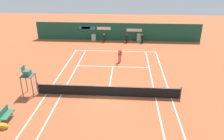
# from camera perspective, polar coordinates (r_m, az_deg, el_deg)

# --- Properties ---
(ground_plane) EXTENTS (80.00, 80.00, 0.01)m
(ground_plane) POSITION_cam_1_polar(r_m,az_deg,el_deg) (19.42, -0.90, -5.80)
(ground_plane) COLOR #A8512D
(tennis_net) EXTENTS (12.10, 0.10, 1.07)m
(tennis_net) POSITION_cam_1_polar(r_m,az_deg,el_deg) (18.67, -1.06, -5.31)
(tennis_net) COLOR #4C4C51
(tennis_net) RESTS_ON ground_plane
(sponsor_back_wall) EXTENTS (25.00, 1.02, 2.64)m
(sponsor_back_wall) POSITION_cam_1_polar(r_m,az_deg,el_deg) (34.27, 1.39, 9.74)
(sponsor_back_wall) COLOR #194C38
(sponsor_back_wall) RESTS_ON ground_plane
(umpire_chair) EXTENTS (1.00, 1.00, 2.60)m
(umpire_chair) POSITION_cam_1_polar(r_m,az_deg,el_deg) (19.68, -20.89, -1.24)
(umpire_chair) COLOR #47474C
(umpire_chair) RESTS_ON ground_plane
(player_bench) EXTENTS (0.54, 1.27, 0.88)m
(player_bench) POSITION_cam_1_polar(r_m,az_deg,el_deg) (17.54, -25.61, -10.05)
(player_bench) COLOR #38383D
(player_bench) RESTS_ON ground_plane
(equipment_bag) EXTENTS (0.87, 0.34, 0.32)m
(equipment_bag) POSITION_cam_1_polar(r_m,az_deg,el_deg) (16.98, -26.34, -12.80)
(equipment_bag) COLOR orange
(equipment_bag) RESTS_ON ground_plane
(player_on_baseline) EXTENTS (0.46, 0.79, 1.77)m
(player_on_baseline) POSITION_cam_1_polar(r_m,az_deg,el_deg) (25.68, 2.00, 4.05)
(player_on_baseline) COLOR red
(player_on_baseline) RESTS_ON ground_plane
(ball_kid_left_post) EXTENTS (0.42, 0.21, 1.28)m
(ball_kid_left_post) POSITION_cam_1_polar(r_m,az_deg,el_deg) (33.22, 3.81, 8.28)
(ball_kid_left_post) COLOR black
(ball_kid_left_post) RESTS_ON ground_plane
(ball_kid_right_post) EXTENTS (0.45, 0.20, 1.34)m
(ball_kid_right_post) POSITION_cam_1_polar(r_m,az_deg,el_deg) (33.28, 7.76, 8.21)
(ball_kid_right_post) COLOR black
(ball_kid_right_post) RESTS_ON ground_plane
(ball_kid_centre_post) EXTENTS (0.42, 0.21, 1.27)m
(ball_kid_centre_post) POSITION_cam_1_polar(r_m,az_deg,el_deg) (33.39, -2.03, 8.39)
(ball_kid_centre_post) COLOR black
(ball_kid_centre_post) RESTS_ON ground_plane
(tennis_ball_by_sideline) EXTENTS (0.07, 0.07, 0.07)m
(tennis_ball_by_sideline) POSITION_cam_1_polar(r_m,az_deg,el_deg) (20.44, 6.34, -4.25)
(tennis_ball_by_sideline) COLOR #CCE033
(tennis_ball_by_sideline) RESTS_ON ground_plane
(tennis_ball_near_service_line) EXTENTS (0.07, 0.07, 0.07)m
(tennis_ball_near_service_line) POSITION_cam_1_polar(r_m,az_deg,el_deg) (23.42, 2.50, -0.32)
(tennis_ball_near_service_line) COLOR #CCE033
(tennis_ball_near_service_line) RESTS_ON ground_plane
(tennis_ball_mid_court) EXTENTS (0.07, 0.07, 0.07)m
(tennis_ball_mid_court) POSITION_cam_1_polar(r_m,az_deg,el_deg) (23.91, -10.96, -0.23)
(tennis_ball_mid_court) COLOR #CCE033
(tennis_ball_mid_court) RESTS_ON ground_plane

